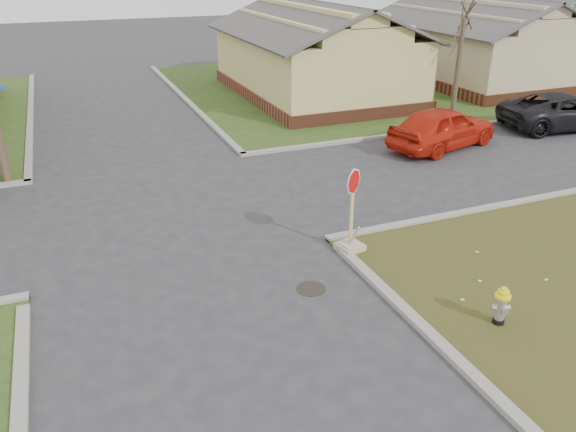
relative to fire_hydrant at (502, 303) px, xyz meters
name	(u,v)px	position (x,y,z in m)	size (l,w,h in m)	color
ground	(207,298)	(-5.07, 3.09, -0.50)	(120.00, 120.00, 0.00)	#2D2D30
verge_far_right	(480,73)	(16.93, 21.09, -0.48)	(37.00, 19.00, 0.05)	#284418
curbs	(163,209)	(-5.07, 8.09, -0.50)	(80.00, 40.00, 0.12)	gray
manhole	(311,289)	(-2.87, 2.59, -0.50)	(0.64, 0.64, 0.01)	black
side_house_yellow	(314,52)	(4.93, 19.59, 1.68)	(7.60, 11.60, 4.70)	brown
side_house_tan	(475,42)	(14.93, 19.59, 1.68)	(7.60, 11.60, 4.70)	brown
tree_mid_right	(458,69)	(8.93, 13.29, 1.65)	(0.22, 0.22, 4.20)	#413525
fire_hydrant	(502,303)	(0.00, 0.00, 0.00)	(0.31, 0.31, 0.83)	black
stop_sign	(351,233)	(-1.27, 3.81, 0.00)	(0.60, 0.59, 2.12)	tan
red_sedan	(443,127)	(5.77, 9.80, 0.28)	(1.86, 4.63, 1.58)	red
dark_pickup	(564,111)	(12.06, 10.09, 0.23)	(2.43, 5.26, 1.46)	black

